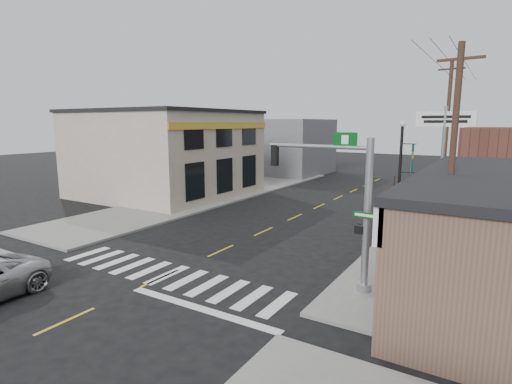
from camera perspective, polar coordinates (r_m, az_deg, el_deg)
The scene contains 18 objects.
ground at distance 16.37m, azimuth -13.51°, elevation -11.90°, with size 140.00×140.00×0.00m, color black.
sidewalk_right at distance 24.45m, azimuth 26.10°, elevation -5.20°, with size 6.00×38.00×0.13m, color slate.
sidewalk_left at distance 31.46m, azimuth -8.49°, elevation -1.12°, with size 6.00×38.00×0.13m, color slate.
center_line at distance 22.41m, azimuth 1.10°, elevation -5.64°, with size 0.12×56.00×0.01m, color gold.
crosswalk at distance 16.63m, azimuth -12.52°, elevation -11.48°, with size 11.00×2.20×0.01m, color silver.
left_building at distance 34.43m, azimuth -12.70°, elevation 5.29°, with size 12.00×12.00×6.80m, color #B7AA98.
bldg_distant_left at distance 48.02m, azimuth 4.27°, elevation 6.48°, with size 9.00×10.00×6.40m, color slate.
traffic_signal_pole at distance 14.27m, azimuth 13.15°, elevation -0.72°, with size 4.37×0.37×5.54m.
guide_sign at distance 20.37m, azimuth 19.76°, elevation -2.23°, with size 1.59×0.13×2.78m.
fire_hydrant at distance 16.61m, azimuth 21.25°, elevation -9.95°, with size 0.24×0.24×0.77m.
ped_crossing_sign at distance 22.35m, azimuth 23.95°, elevation -1.65°, with size 0.97×0.07×2.50m.
lamp_post at distance 23.22m, azimuth 20.03°, elevation 3.30°, with size 0.77×0.61×5.96m.
dance_center_sign at distance 25.38m, azimuth 25.28°, elevation 7.25°, with size 3.20×0.20×6.80m.
bare_tree at distance 17.78m, azimuth 20.93°, elevation 0.95°, with size 2.10×2.10×4.20m.
shrub_front at distance 16.35m, azimuth 19.91°, elevation -9.95°, with size 1.30×1.30×0.97m, color #1F3617.
shrub_back at distance 20.55m, azimuth 24.06°, elevation -6.42°, with size 1.08×1.08×0.81m, color black.
utility_pole_near at distance 15.47m, azimuth 26.15°, elevation 3.31°, with size 1.48×0.22×8.51m.
utility_pole_far at distance 31.93m, azimuth 25.57°, elevation 7.80°, with size 1.78×0.27×10.24m.
Camera 1 is at (10.89, -10.65, 5.98)m, focal length 28.00 mm.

